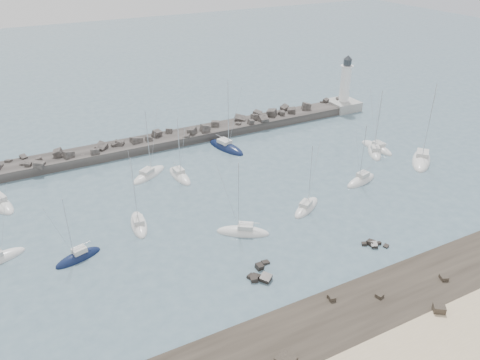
{
  "coord_description": "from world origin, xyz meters",
  "views": [
    {
      "loc": [
        -29.4,
        -51.7,
        41.14
      ],
      "look_at": [
        3.68,
        12.0,
        2.45
      ],
      "focal_mm": 35.0,
      "sensor_mm": 36.0,
      "label": 1
    }
  ],
  "objects_px": {
    "sailboat_2": "(78,258)",
    "sailboat_9": "(361,181)",
    "sailboat_8": "(226,148)",
    "sailboat_12": "(374,152)",
    "sailboat_5": "(243,232)",
    "sailboat_3": "(139,225)",
    "sailboat_7": "(306,208)",
    "sailboat_11": "(421,160)",
    "sailboat_4": "(149,175)",
    "sailboat_6": "(180,176)",
    "lighthouse": "(344,98)",
    "sailboat_10": "(377,148)"
  },
  "relations": [
    {
      "from": "sailboat_9",
      "to": "sailboat_10",
      "type": "height_order",
      "value": "sailboat_10"
    },
    {
      "from": "sailboat_4",
      "to": "sailboat_11",
      "type": "distance_m",
      "value": 53.98
    },
    {
      "from": "lighthouse",
      "to": "sailboat_3",
      "type": "bearing_deg",
      "value": -155.78
    },
    {
      "from": "sailboat_2",
      "to": "sailboat_5",
      "type": "xyz_separation_m",
      "value": [
        23.58,
        -5.15,
        -0.01
      ]
    },
    {
      "from": "sailboat_2",
      "to": "sailboat_9",
      "type": "height_order",
      "value": "sailboat_9"
    },
    {
      "from": "sailboat_12",
      "to": "sailboat_2",
      "type": "bearing_deg",
      "value": -172.69
    },
    {
      "from": "sailboat_10",
      "to": "sailboat_6",
      "type": "bearing_deg",
      "value": 170.03
    },
    {
      "from": "sailboat_10",
      "to": "sailboat_12",
      "type": "xyz_separation_m",
      "value": [
        -1.91,
        -1.45,
        0.01
      ]
    },
    {
      "from": "sailboat_9",
      "to": "sailboat_10",
      "type": "relative_size",
      "value": 0.91
    },
    {
      "from": "sailboat_9",
      "to": "sailboat_12",
      "type": "bearing_deg",
      "value": 38.23
    },
    {
      "from": "sailboat_5",
      "to": "sailboat_10",
      "type": "height_order",
      "value": "sailboat_10"
    },
    {
      "from": "lighthouse",
      "to": "sailboat_10",
      "type": "relative_size",
      "value": 1.08
    },
    {
      "from": "sailboat_11",
      "to": "sailboat_12",
      "type": "xyz_separation_m",
      "value": [
        -5.77,
        7.23,
        0.0
      ]
    },
    {
      "from": "sailboat_3",
      "to": "sailboat_9",
      "type": "distance_m",
      "value": 40.85
    },
    {
      "from": "lighthouse",
      "to": "sailboat_4",
      "type": "relative_size",
      "value": 1.07
    },
    {
      "from": "sailboat_6",
      "to": "sailboat_9",
      "type": "xyz_separation_m",
      "value": [
        28.98,
        -17.21,
        0.02
      ]
    },
    {
      "from": "sailboat_3",
      "to": "sailboat_5",
      "type": "relative_size",
      "value": 0.96
    },
    {
      "from": "sailboat_8",
      "to": "sailboat_12",
      "type": "height_order",
      "value": "sailboat_8"
    },
    {
      "from": "sailboat_5",
      "to": "sailboat_9",
      "type": "distance_m",
      "value": 27.4
    },
    {
      "from": "lighthouse",
      "to": "sailboat_5",
      "type": "relative_size",
      "value": 1.12
    },
    {
      "from": "sailboat_5",
      "to": "sailboat_7",
      "type": "relative_size",
      "value": 1.08
    },
    {
      "from": "lighthouse",
      "to": "sailboat_4",
      "type": "distance_m",
      "value": 57.14
    },
    {
      "from": "sailboat_3",
      "to": "sailboat_8",
      "type": "relative_size",
      "value": 0.78
    },
    {
      "from": "sailboat_6",
      "to": "sailboat_7",
      "type": "xyz_separation_m",
      "value": [
        14.68,
        -20.32,
        -0.01
      ]
    },
    {
      "from": "lighthouse",
      "to": "sailboat_11",
      "type": "distance_m",
      "value": 32.16
    },
    {
      "from": "sailboat_2",
      "to": "sailboat_9",
      "type": "distance_m",
      "value": 50.6
    },
    {
      "from": "sailboat_3",
      "to": "sailboat_11",
      "type": "height_order",
      "value": "sailboat_11"
    },
    {
      "from": "sailboat_6",
      "to": "sailboat_11",
      "type": "bearing_deg",
      "value": -19.39
    },
    {
      "from": "sailboat_4",
      "to": "lighthouse",
      "type": "bearing_deg",
      "value": 12.6
    },
    {
      "from": "sailboat_11",
      "to": "sailboat_3",
      "type": "bearing_deg",
      "value": 176.41
    },
    {
      "from": "sailboat_10",
      "to": "sailboat_8",
      "type": "bearing_deg",
      "value": 152.2
    },
    {
      "from": "sailboat_3",
      "to": "sailboat_9",
      "type": "height_order",
      "value": "sailboat_3"
    },
    {
      "from": "sailboat_7",
      "to": "sailboat_4",
      "type": "bearing_deg",
      "value": 129.97
    },
    {
      "from": "sailboat_4",
      "to": "sailboat_8",
      "type": "distance_m",
      "value": 18.9
    },
    {
      "from": "sailboat_3",
      "to": "sailboat_6",
      "type": "height_order",
      "value": "sailboat_6"
    },
    {
      "from": "sailboat_8",
      "to": "sailboat_12",
      "type": "bearing_deg",
      "value": -31.83
    },
    {
      "from": "sailboat_3",
      "to": "sailboat_7",
      "type": "distance_m",
      "value": 27.43
    },
    {
      "from": "sailboat_3",
      "to": "sailboat_4",
      "type": "distance_m",
      "value": 16.91
    },
    {
      "from": "sailboat_4",
      "to": "sailboat_7",
      "type": "xyz_separation_m",
      "value": [
        19.68,
        -23.48,
        0.0
      ]
    },
    {
      "from": "sailboat_2",
      "to": "sailboat_3",
      "type": "distance_m",
      "value": 10.88
    },
    {
      "from": "sailboat_5",
      "to": "sailboat_10",
      "type": "bearing_deg",
      "value": 20.06
    },
    {
      "from": "sailboat_6",
      "to": "sailboat_12",
      "type": "distance_m",
      "value": 40.66
    },
    {
      "from": "sailboat_9",
      "to": "sailboat_12",
      "type": "height_order",
      "value": "sailboat_12"
    },
    {
      "from": "sailboat_8",
      "to": "sailboat_4",
      "type": "bearing_deg",
      "value": -166.49
    },
    {
      "from": "sailboat_10",
      "to": "sailboat_12",
      "type": "relative_size",
      "value": 1.06
    },
    {
      "from": "sailboat_7",
      "to": "sailboat_3",
      "type": "bearing_deg",
      "value": 163.26
    },
    {
      "from": "sailboat_8",
      "to": "sailboat_12",
      "type": "xyz_separation_m",
      "value": [
        26.32,
        -16.34,
        0.0
      ]
    },
    {
      "from": "sailboat_9",
      "to": "sailboat_12",
      "type": "xyz_separation_m",
      "value": [
        10.72,
        8.44,
        -0.01
      ]
    },
    {
      "from": "sailboat_3",
      "to": "sailboat_6",
      "type": "distance_m",
      "value": 16.99
    },
    {
      "from": "sailboat_4",
      "to": "sailboat_5",
      "type": "relative_size",
      "value": 1.05
    }
  ]
}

